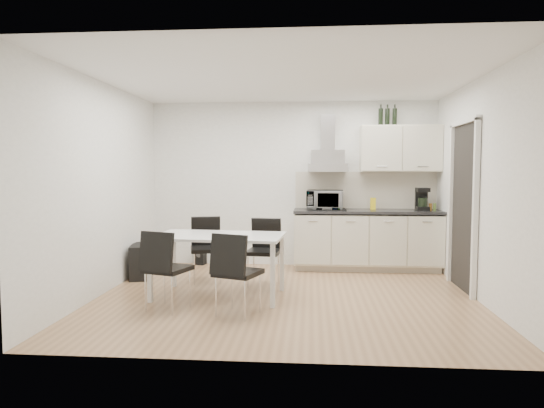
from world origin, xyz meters
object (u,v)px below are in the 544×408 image
(guitar_amp, at_px, (140,261))
(chair_far_right, at_px, (264,253))
(chair_far_left, at_px, (207,250))
(floor_speaker, at_px, (200,256))
(kitchenette, at_px, (369,216))
(chair_near_right, at_px, (238,274))
(chair_near_left, at_px, (168,270))
(dining_table, at_px, (219,241))

(guitar_amp, bearing_deg, chair_far_right, -23.39)
(chair_far_left, xyz_separation_m, floor_speaker, (-0.37, 1.20, -0.30))
(kitchenette, xyz_separation_m, chair_near_right, (-1.64, -2.50, -0.39))
(chair_far_left, relative_size, chair_near_right, 1.00)
(floor_speaker, bearing_deg, guitar_amp, -108.11)
(chair_near_left, height_order, guitar_amp, chair_near_left)
(chair_near_left, bearing_deg, chair_far_left, 102.97)
(kitchenette, height_order, dining_table, kitchenette)
(chair_near_right, distance_m, floor_speaker, 2.87)
(kitchenette, bearing_deg, dining_table, -138.27)
(guitar_amp, xyz_separation_m, floor_speaker, (0.63, 1.02, -0.10))
(kitchenette, bearing_deg, chair_far_right, -141.54)
(chair_far_right, bearing_deg, chair_near_left, 57.81)
(floor_speaker, bearing_deg, chair_far_right, -36.03)
(chair_far_right, bearing_deg, dining_table, 56.23)
(dining_table, distance_m, guitar_amp, 1.66)
(kitchenette, relative_size, floor_speaker, 9.21)
(kitchenette, relative_size, dining_table, 1.58)
(dining_table, bearing_deg, floor_speaker, 113.66)
(chair_far_left, height_order, guitar_amp, chair_far_left)
(chair_far_right, height_order, chair_near_right, same)
(chair_near_left, distance_m, guitar_amp, 1.76)
(dining_table, height_order, chair_near_right, chair_near_right)
(kitchenette, height_order, chair_far_right, kitchenette)
(guitar_amp, bearing_deg, chair_near_left, -73.11)
(chair_far_left, relative_size, floor_speaker, 3.22)
(guitar_amp, distance_m, floor_speaker, 1.20)
(chair_far_left, distance_m, floor_speaker, 1.29)
(dining_table, distance_m, chair_near_right, 0.84)
(chair_near_left, height_order, floor_speaker, chair_near_left)
(kitchenette, xyz_separation_m, chair_far_left, (-2.30, -1.04, -0.39))
(dining_table, bearing_deg, kitchenette, 46.00)
(chair_near_right, xyz_separation_m, floor_speaker, (-1.03, 2.67, -0.30))
(guitar_amp, bearing_deg, chair_far_left, -22.95)
(chair_far_left, distance_m, chair_far_right, 0.81)
(chair_near_right, relative_size, floor_speaker, 3.22)
(chair_near_left, xyz_separation_m, chair_near_right, (0.79, -0.13, 0.00))
(chair_far_left, bearing_deg, kitchenette, -170.90)
(chair_far_left, distance_m, chair_near_right, 1.61)
(kitchenette, bearing_deg, chair_near_left, -135.74)
(dining_table, xyz_separation_m, chair_far_left, (-0.31, 0.74, -0.24))
(dining_table, xyz_separation_m, guitar_amp, (-1.31, 0.92, -0.44))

